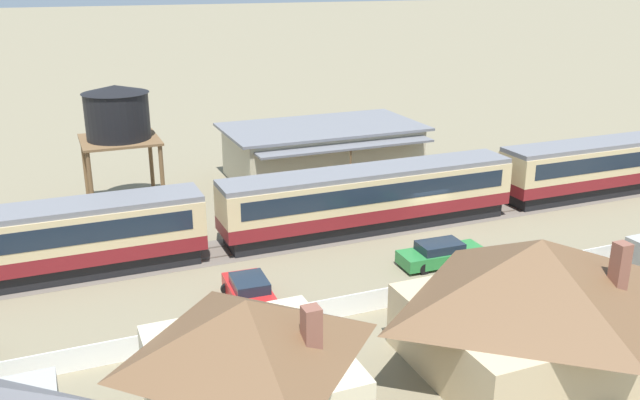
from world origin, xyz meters
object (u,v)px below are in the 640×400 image
object	(u,v)px
cottage_brown_roof	(249,370)
parked_car_green	(441,254)
parked_car_red	(249,291)
passenger_train	(374,195)
water_tower	(117,115)
station_building	(322,151)
cottage_brown_roof_2	(536,300)

from	to	relation	value
cottage_brown_roof	parked_car_green	distance (m)	17.31
parked_car_green	parked_car_red	size ratio (longest dim) A/B	1.16
passenger_train	parked_car_red	world-z (taller)	passenger_train
passenger_train	water_tower	xyz separation A→B (m)	(-13.74, 10.09, 4.18)
station_building	parked_car_green	bearing A→B (deg)	-91.51
cottage_brown_roof	parked_car_red	distance (m)	10.33
station_building	cottage_brown_roof_2	distance (m)	27.86
water_tower	parked_car_red	xyz separation A→B (m)	(3.67, -16.87, -5.71)
water_tower	cottage_brown_roof_2	world-z (taller)	water_tower
passenger_train	parked_car_red	distance (m)	12.23
cottage_brown_roof_2	parked_car_red	bearing A→B (deg)	134.09
passenger_train	station_building	size ratio (longest dim) A/B	3.93
cottage_brown_roof_2	station_building	bearing A→B (deg)	85.07
cottage_brown_roof	cottage_brown_roof_2	distance (m)	11.98
water_tower	parked_car_red	world-z (taller)	water_tower
cottage_brown_roof_2	parked_car_green	bearing A→B (deg)	78.91
cottage_brown_roof_2	parked_car_red	xyz separation A→B (m)	(-9.09, 9.38, -2.19)
passenger_train	parked_car_green	distance (m)	6.62
cottage_brown_roof_2	parked_car_red	world-z (taller)	cottage_brown_roof_2
cottage_brown_roof_2	parked_car_green	world-z (taller)	cottage_brown_roof_2
passenger_train	parked_car_red	xyz separation A→B (m)	(-10.07, -6.78, -1.52)
parked_car_green	parked_car_red	xyz separation A→B (m)	(-11.01, -0.41, 0.02)
passenger_train	parked_car_red	bearing A→B (deg)	-146.05
passenger_train	parked_car_green	xyz separation A→B (m)	(0.94, -6.37, -1.54)
water_tower	parked_car_red	bearing A→B (deg)	-77.73
passenger_train	cottage_brown_roof_2	world-z (taller)	cottage_brown_roof_2
parked_car_green	passenger_train	bearing A→B (deg)	100.36
passenger_train	water_tower	bearing A→B (deg)	143.69
passenger_train	cottage_brown_roof	bearing A→B (deg)	-128.20
cottage_brown_roof	parked_car_red	bearing A→B (deg)	73.40
cottage_brown_roof_2	parked_car_green	size ratio (longest dim) A/B	2.07
station_building	cottage_brown_roof_2	size ratio (longest dim) A/B	1.50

